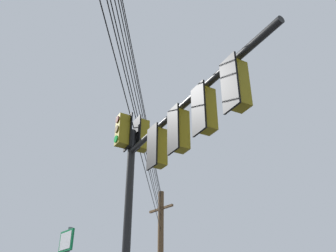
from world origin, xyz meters
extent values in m
cylinder|color=black|center=(3.64, 0.02, 6.02)|extent=(5.38, 1.52, 0.14)
cube|color=olive|center=(1.05, 1.01, 6.57)|extent=(0.37, 0.37, 0.90)
cube|color=black|center=(1.00, 0.84, 6.57)|extent=(0.44, 0.15, 1.04)
cylinder|color=#360503|center=(1.09, 1.17, 6.87)|extent=(0.20, 0.08, 0.20)
cylinder|color=#3C2703|center=(1.09, 1.17, 6.57)|extent=(0.20, 0.08, 0.20)
cylinder|color=green|center=(1.09, 1.17, 6.27)|extent=(0.20, 0.08, 0.20)
cube|color=olive|center=(0.89, 0.43, 6.57)|extent=(0.37, 0.37, 0.90)
cube|color=black|center=(0.94, 0.59, 6.57)|extent=(0.44, 0.15, 1.04)
cylinder|color=#360503|center=(0.85, 0.27, 6.87)|extent=(0.20, 0.08, 0.20)
cylinder|color=#3C2703|center=(0.85, 0.27, 6.57)|extent=(0.20, 0.08, 0.20)
cylinder|color=green|center=(0.85, 0.27, 6.27)|extent=(0.20, 0.08, 0.20)
cube|color=olive|center=(2.46, 0.33, 5.47)|extent=(0.36, 0.36, 0.90)
cube|color=black|center=(2.43, 0.16, 5.47)|extent=(0.44, 0.14, 1.04)
cylinder|color=#360503|center=(2.50, 0.49, 5.77)|extent=(0.20, 0.07, 0.20)
cylinder|color=#3C2703|center=(2.50, 0.49, 5.47)|extent=(0.20, 0.07, 0.20)
cylinder|color=green|center=(2.50, 0.49, 5.17)|extent=(0.20, 0.07, 0.20)
cube|color=olive|center=(3.38, 0.09, 5.47)|extent=(0.37, 0.37, 0.90)
cube|color=black|center=(3.33, -0.07, 5.47)|extent=(0.43, 0.16, 1.04)
cylinder|color=#360503|center=(3.42, 0.25, 5.77)|extent=(0.20, 0.08, 0.20)
cylinder|color=#3C2703|center=(3.42, 0.25, 5.47)|extent=(0.20, 0.08, 0.20)
cylinder|color=green|center=(3.42, 0.25, 5.17)|extent=(0.20, 0.08, 0.20)
cube|color=olive|center=(4.29, -0.15, 5.47)|extent=(0.37, 0.37, 0.90)
cube|color=black|center=(4.25, -0.31, 5.47)|extent=(0.43, 0.16, 1.04)
cylinder|color=#360503|center=(4.34, 0.01, 5.77)|extent=(0.20, 0.08, 0.20)
cylinder|color=#3C2703|center=(4.34, 0.01, 5.47)|extent=(0.20, 0.08, 0.20)
cylinder|color=green|center=(4.34, 0.01, 5.17)|extent=(0.20, 0.08, 0.20)
cube|color=olive|center=(5.21, -0.38, 5.47)|extent=(0.37, 0.37, 0.90)
cube|color=black|center=(5.16, -0.55, 5.47)|extent=(0.43, 0.16, 1.04)
cylinder|color=#360503|center=(5.25, -0.22, 5.77)|extent=(0.20, 0.09, 0.20)
cylinder|color=#3C2703|center=(5.25, -0.22, 5.47)|extent=(0.20, 0.09, 0.20)
cylinder|color=green|center=(5.25, -0.22, 5.17)|extent=(0.20, 0.09, 0.20)
cube|color=brown|center=(-6.85, 9.18, 7.90)|extent=(1.90, 0.17, 0.12)
cube|color=#0C7238|center=(2.88, -1.94, 2.98)|extent=(0.39, 0.05, 0.32)
cube|color=white|center=(2.88, -1.96, 2.98)|extent=(0.33, 0.03, 0.26)
cylinder|color=black|center=(1.75, -0.13, 6.85)|extent=(17.22, 18.63, 0.25)
cylinder|color=black|center=(1.75, -0.13, 7.35)|extent=(17.22, 18.63, 0.25)
cylinder|color=black|center=(1.75, -0.13, 7.63)|extent=(17.22, 18.63, 0.25)
cylinder|color=black|center=(1.75, -0.13, 8.01)|extent=(17.22, 18.63, 0.25)
cylinder|color=black|center=(1.75, -0.13, 8.36)|extent=(17.22, 18.63, 0.25)
cylinder|color=black|center=(1.75, -0.13, 8.65)|extent=(17.22, 18.63, 0.25)
cylinder|color=black|center=(1.75, -0.13, 8.83)|extent=(17.22, 18.63, 0.25)
camera|label=1|loc=(8.12, -4.90, 1.74)|focal=39.95mm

